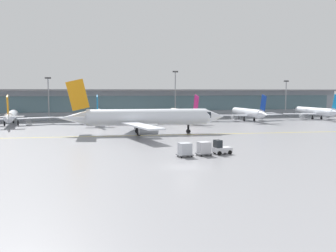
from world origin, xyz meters
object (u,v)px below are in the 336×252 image
cargo_dolly_lead (204,148)px  baggage_tug (221,148)px  apron_light_mast_2 (175,93)px  apron_light_mast_3 (286,97)px  apron_light_mast_1 (49,97)px  gate_airplane_2 (98,115)px  gate_airplane_4 (248,113)px  gate_airplane_5 (315,112)px  taxiing_regional_jet (145,118)px  gate_airplane_3 (183,114)px  cargo_dolly_trailing (185,149)px  gate_airplane_1 (11,116)px

cargo_dolly_lead → baggage_tug: bearing=-0.0°
apron_light_mast_2 → apron_light_mast_3: apron_light_mast_2 is taller
apron_light_mast_1 → apron_light_mast_3: size_ratio=1.04×
apron_light_mast_2 → gate_airplane_2: bearing=-154.9°
apron_light_mast_3 → gate_airplane_4: bearing=-149.8°
gate_airplane_5 → taxiing_regional_jet: 67.13m
gate_airplane_4 → baggage_tug: (-31.39, -53.45, -1.55)m
gate_airplane_2 → apron_light_mast_2: 29.14m
gate_airplane_4 → taxiing_regional_jet: 45.63m
taxiing_regional_jet → apron_light_mast_2: apron_light_mast_2 is taller
gate_airplane_3 → apron_light_mast_3: bearing=-78.3°
gate_airplane_5 → cargo_dolly_trailing: 82.23m
cargo_dolly_trailing → apron_light_mast_1: bearing=100.7°
gate_airplane_3 → gate_airplane_4: (20.49, -0.50, 0.00)m
gate_airplane_4 → apron_light_mast_2: (-19.06, 13.78, 6.04)m
gate_airplane_1 → cargo_dolly_lead: gate_airplane_1 is taller
apron_light_mast_2 → gate_airplane_1: bearing=-167.3°
gate_airplane_5 → cargo_dolly_trailing: gate_airplane_5 is taller
baggage_tug → apron_light_mast_3: 84.03m
apron_light_mast_2 → gate_airplane_3: bearing=-96.2°
baggage_tug → gate_airplane_5: bearing=37.3°
cargo_dolly_trailing → gate_airplane_4: bearing=48.7°
cargo_dolly_trailing → cargo_dolly_lead: bearing=-0.0°
cargo_dolly_trailing → gate_airplane_1: bearing=111.3°
gate_airplane_3 → apron_light_mast_1: size_ratio=1.87×
gate_airplane_2 → apron_light_mast_2: bearing=-60.0°
gate_airplane_3 → gate_airplane_5: (44.75, 0.14, 0.00)m
gate_airplane_1 → apron_light_mast_2: bearing=-81.5°
cargo_dolly_lead → gate_airplane_4: bearing=50.7°
gate_airplane_2 → apron_light_mast_3: apron_light_mast_3 is taller
gate_airplane_5 → cargo_dolly_lead: (-58.37, -54.43, -1.39)m
gate_airplane_2 → cargo_dolly_lead: bearing=-164.1°
gate_airplane_2 → apron_light_mast_3: (65.67, 10.43, 4.60)m
gate_airplane_4 → apron_light_mast_3: bearing=-58.8°
baggage_tug → apron_light_mast_3: (52.18, 65.58, 6.15)m
gate_airplane_1 → gate_airplane_2: size_ratio=1.00×
gate_airplane_1 → apron_light_mast_2: apron_light_mast_2 is taller
cargo_dolly_trailing → apron_light_mast_1: size_ratio=0.17×
gate_airplane_5 → gate_airplane_3: bearing=89.9°
taxiing_regional_jet → cargo_dolly_trailing: size_ratio=15.35×
cargo_dolly_trailing → taxiing_regional_jet: bearing=83.2°
gate_airplane_2 → baggage_tug: gate_airplane_2 is taller
gate_airplane_4 → cargo_dolly_lead: gate_airplane_4 is taller
cargo_dolly_trailing → apron_light_mast_2: apron_light_mast_2 is taller
gate_airplane_1 → cargo_dolly_lead: 65.76m
gate_airplane_1 → gate_airplane_5: size_ratio=1.00×
apron_light_mast_3 → gate_airplane_5: bearing=-73.2°
cargo_dolly_trailing → apron_light_mast_3: (57.84, 66.26, 5.99)m
taxiing_regional_jet → cargo_dolly_lead: bearing=-78.4°
apron_light_mast_3 → cargo_dolly_trailing: bearing=-131.1°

